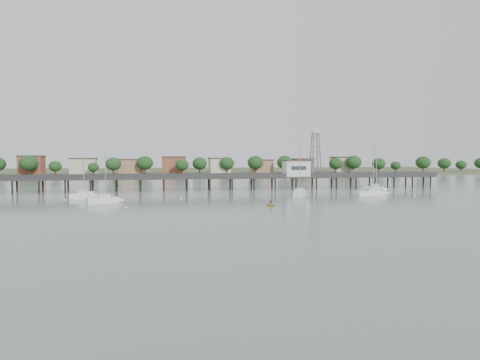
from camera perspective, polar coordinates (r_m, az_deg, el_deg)
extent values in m
plane|color=slate|center=(67.38, 4.81, -5.26)|extent=(500.00, 500.00, 0.00)
cube|color=#2D2823|center=(125.56, -2.84, 0.29)|extent=(150.00, 5.00, 0.50)
cube|color=#333335|center=(123.15, -2.68, 0.61)|extent=(150.00, 0.12, 1.10)
cube|color=#333335|center=(127.90, -3.00, 0.70)|extent=(150.00, 0.12, 1.10)
cylinder|color=black|center=(123.79, -2.71, -0.65)|extent=(0.50, 0.50, 4.40)
cylinder|color=black|center=(127.54, -2.96, -0.54)|extent=(0.50, 0.50, 4.40)
cylinder|color=black|center=(152.88, 25.46, -0.24)|extent=(0.50, 0.50, 4.40)
cylinder|color=black|center=(155.93, 24.62, -0.17)|extent=(0.50, 0.50, 4.40)
cube|color=silver|center=(131.52, 8.00, 1.59)|extent=(8.00, 5.00, 5.00)
cube|color=#4C3833|center=(131.48, 8.00, 2.74)|extent=(8.40, 5.40, 0.30)
cube|color=slate|center=(134.04, 10.67, 6.58)|extent=(1.80, 1.80, 0.30)
cube|color=silver|center=(134.09, 10.67, 6.90)|extent=(0.90, 0.90, 1.20)
cube|color=white|center=(92.09, -18.77, -2.89)|extent=(5.87, 3.98, 1.65)
cone|color=white|center=(92.97, -16.72, -2.80)|extent=(2.90, 2.81, 2.13)
cube|color=silver|center=(91.98, -18.78, -2.16)|extent=(2.89, 2.47, 0.75)
cylinder|color=#A5A8AA|center=(91.78, -18.60, 0.82)|extent=(0.18, 0.18, 10.26)
cylinder|color=#A5A8AA|center=(91.72, -19.34, -1.84)|extent=(3.02, 1.28, 0.12)
cube|color=white|center=(105.19, -21.47, -2.22)|extent=(5.16, 2.94, 1.65)
cone|color=white|center=(105.39, -19.82, -2.18)|extent=(2.40, 2.30, 1.89)
cube|color=silver|center=(105.09, -21.48, -1.58)|extent=(2.44, 1.96, 0.75)
cylinder|color=#A5A8AA|center=(104.88, -21.34, 0.71)|extent=(0.18, 0.18, 9.11)
cylinder|color=#A5A8AA|center=(105.02, -21.93, -1.30)|extent=(2.79, 0.76, 0.12)
cube|color=white|center=(111.94, 18.19, -1.86)|extent=(7.72, 3.90, 1.65)
cone|color=white|center=(114.82, 20.01, -1.77)|extent=(3.46, 3.29, 2.87)
cube|color=silver|center=(111.85, 18.20, -1.26)|extent=(3.58, 2.75, 0.75)
cylinder|color=#A5A8AA|center=(111.89, 18.46, 2.11)|extent=(0.18, 0.18, 13.85)
cylinder|color=#A5A8AA|center=(111.06, 17.70, -1.00)|extent=(4.28, 0.74, 0.12)
cube|color=white|center=(128.58, 18.63, -1.26)|extent=(5.16, 3.64, 1.65)
cone|color=white|center=(128.95, 19.96, -1.27)|extent=(2.58, 2.52, 1.87)
cube|color=silver|center=(128.50, 18.64, -0.74)|extent=(2.56, 2.23, 0.75)
cylinder|color=#A5A8AA|center=(128.35, 18.82, 1.12)|extent=(0.18, 0.18, 9.02)
cylinder|color=#A5A8AA|center=(128.38, 18.29, -0.49)|extent=(2.62, 1.23, 0.12)
cube|color=white|center=(106.54, 8.43, -1.98)|extent=(5.13, 6.46, 1.65)
cone|color=white|center=(110.27, 8.80, -1.82)|extent=(3.33, 3.39, 2.37)
cube|color=silver|center=(106.45, 8.44, -1.35)|extent=(3.01, 3.30, 0.75)
cylinder|color=#A5A8AA|center=(106.59, 8.50, 1.54)|extent=(0.18, 0.18, 11.43)
cylinder|color=#A5A8AA|center=(105.41, 8.34, -1.09)|extent=(1.90, 3.13, 0.12)
cube|color=white|center=(117.12, -20.85, -1.78)|extent=(3.48, 2.43, 0.89)
cube|color=silver|center=(116.93, -21.20, -1.53)|extent=(1.39, 1.39, 0.54)
imported|color=yellow|center=(82.91, 4.40, -3.71)|extent=(1.88, 0.92, 2.53)
imported|color=black|center=(82.91, 4.40, -3.71)|extent=(0.48, 1.10, 0.26)
ellipsoid|color=#EFF0BA|center=(98.44, -8.36, -2.62)|extent=(0.56, 0.56, 0.39)
ellipsoid|color=#EFF0BA|center=(102.83, -23.62, -2.60)|extent=(0.56, 0.56, 0.39)
ellipsoid|color=#EFF0BA|center=(83.26, -15.93, -3.73)|extent=(0.56, 0.56, 0.39)
ellipsoid|color=#EFF0BA|center=(108.94, 9.50, -2.09)|extent=(0.56, 0.56, 0.39)
ellipsoid|color=#EFF0BA|center=(87.95, 9.53, -3.30)|extent=(0.56, 0.56, 0.39)
ellipsoid|color=#EFF0BA|center=(115.59, 23.61, -2.01)|extent=(0.56, 0.56, 0.39)
cube|color=#475133|center=(309.73, -7.93, 1.28)|extent=(500.00, 170.00, 1.40)
cube|color=brown|center=(257.16, -27.51, 1.78)|extent=(13.00, 10.50, 9.00)
cube|color=brown|center=(250.84, -21.35, 1.89)|extent=(13.00, 10.50, 9.00)
cube|color=brown|center=(247.60, -15.18, 1.98)|extent=(13.00, 10.50, 9.00)
cube|color=brown|center=(247.21, -9.39, 2.04)|extent=(13.00, 10.50, 9.00)
cube|color=brown|center=(249.76, -2.95, 2.09)|extent=(13.00, 10.50, 9.00)
cube|color=brown|center=(255.12, 3.06, 2.10)|extent=(13.00, 10.50, 9.00)
cube|color=brown|center=(263.16, 8.77, 2.10)|extent=(13.00, 10.50, 9.00)
cube|color=brown|center=(274.06, 14.28, 2.08)|extent=(13.00, 10.50, 9.00)
ellipsoid|color=#1C3D19|center=(235.79, -6.86, 2.09)|extent=(8.00, 8.00, 6.80)
ellipsoid|color=#1C3D19|center=(272.89, 19.16, 2.06)|extent=(8.00, 8.00, 6.80)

